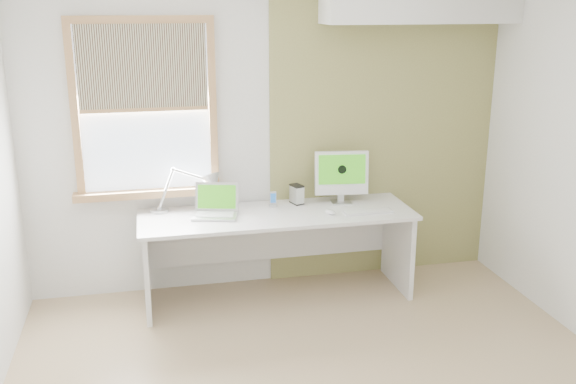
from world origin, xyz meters
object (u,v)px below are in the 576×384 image
object	(u,v)px
laptop	(216,208)
external_drive	(297,194)
desk	(276,233)
imac	(341,174)
desk_lamp	(203,186)

from	to	relation	value
laptop	external_drive	bearing A→B (deg)	12.38
desk	laptop	distance (m)	0.55
laptop	imac	bearing A→B (deg)	5.68
desk_lamp	desk	bearing A→B (deg)	-18.27
imac	desk_lamp	bearing A→B (deg)	176.11
desk_lamp	imac	bearing A→B (deg)	-3.89
desk_lamp	external_drive	world-z (taller)	desk_lamp
desk_lamp	external_drive	bearing A→B (deg)	-2.35
laptop	imac	size ratio (longest dim) A/B	0.89
desk	laptop	size ratio (longest dim) A/B	5.44
desk	external_drive	world-z (taller)	external_drive
desk	external_drive	bearing A→B (deg)	36.01
desk_lamp	imac	xyz separation A→B (m)	(1.15, -0.08, 0.06)
desk	desk_lamp	bearing A→B (deg)	161.73
imac	desk	bearing A→B (deg)	-169.54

